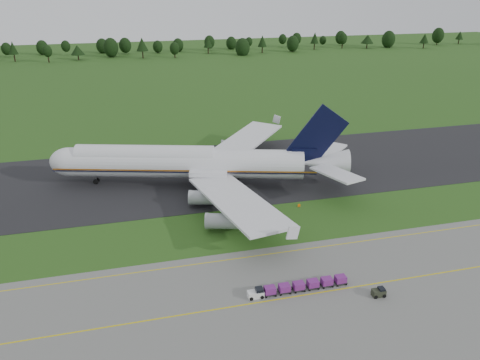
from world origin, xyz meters
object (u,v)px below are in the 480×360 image
object	(u,v)px
aircraft	(191,162)
baggage_train	(297,286)
edge_markers	(254,211)
utility_cart	(379,293)

from	to	relation	value
aircraft	baggage_train	size ratio (longest dim) A/B	4.35
baggage_train	edge_markers	xyz separation A→B (m)	(0.87, 26.49, -0.52)
baggage_train	utility_cart	bearing A→B (deg)	-20.30
aircraft	utility_cart	distance (m)	51.64
baggage_train	utility_cart	world-z (taller)	baggage_train
utility_cart	baggage_train	bearing A→B (deg)	159.70
aircraft	edge_markers	distance (m)	20.04
aircraft	baggage_train	distance (m)	44.28
aircraft	baggage_train	bearing A→B (deg)	-78.06
baggage_train	edge_markers	size ratio (longest dim) A/B	0.79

